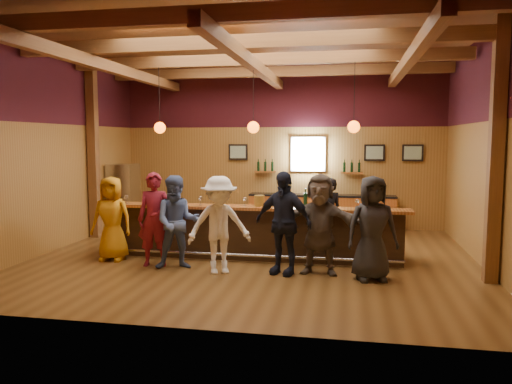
# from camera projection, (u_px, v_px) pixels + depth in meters

# --- Properties ---
(room) EXTENTS (9.04, 9.00, 4.52)m
(room) POSITION_uv_depth(u_px,v_px,m) (254.00, 102.00, 10.10)
(room) COLOR brown
(room) RESTS_ON ground
(bar_counter) EXTENTS (6.30, 1.07, 1.11)m
(bar_counter) POSITION_uv_depth(u_px,v_px,m) (255.00, 232.00, 10.47)
(bar_counter) COLOR black
(bar_counter) RESTS_ON ground
(back_bar_cabinet) EXTENTS (4.00, 0.52, 0.95)m
(back_bar_cabinet) POSITION_uv_depth(u_px,v_px,m) (321.00, 212.00, 13.75)
(back_bar_cabinet) COLOR #94491B
(back_bar_cabinet) RESTS_ON ground
(window) EXTENTS (0.95, 0.09, 0.95)m
(window) POSITION_uv_depth(u_px,v_px,m) (308.00, 154.00, 13.88)
(window) COLOR silver
(window) RESTS_ON room
(framed_pictures) EXTENTS (5.35, 0.05, 0.45)m
(framed_pictures) POSITION_uv_depth(u_px,v_px,m) (340.00, 153.00, 13.71)
(framed_pictures) COLOR black
(framed_pictures) RESTS_ON room
(wine_shelves) EXTENTS (3.00, 0.18, 0.30)m
(wine_shelves) POSITION_uv_depth(u_px,v_px,m) (308.00, 170.00, 13.86)
(wine_shelves) COLOR #94491B
(wine_shelves) RESTS_ON room
(pendant_lights) EXTENTS (4.24, 0.24, 1.37)m
(pendant_lights) POSITION_uv_depth(u_px,v_px,m) (253.00, 127.00, 10.10)
(pendant_lights) COLOR black
(pendant_lights) RESTS_ON room
(stainless_fridge) EXTENTS (0.70, 0.70, 1.80)m
(stainless_fridge) POSITION_uv_depth(u_px,v_px,m) (124.00, 197.00, 13.58)
(stainless_fridge) COLOR silver
(stainless_fridge) RESTS_ON ground
(customer_orange) EXTENTS (0.86, 0.59, 1.71)m
(customer_orange) POSITION_uv_depth(u_px,v_px,m) (112.00, 219.00, 10.12)
(customer_orange) COLOR orange
(customer_orange) RESTS_ON ground
(customer_redvest) EXTENTS (0.72, 0.53, 1.83)m
(customer_redvest) POSITION_uv_depth(u_px,v_px,m) (155.00, 219.00, 9.65)
(customer_redvest) COLOR maroon
(customer_redvest) RESTS_ON ground
(customer_denim) EXTENTS (1.03, 0.91, 1.78)m
(customer_denim) POSITION_uv_depth(u_px,v_px,m) (177.00, 222.00, 9.46)
(customer_denim) COLOR #4D659B
(customer_denim) RESTS_ON ground
(customer_white) EXTENTS (1.33, 1.08, 1.80)m
(customer_white) POSITION_uv_depth(u_px,v_px,m) (219.00, 225.00, 9.12)
(customer_white) COLOR white
(customer_white) RESTS_ON ground
(customer_navy) EXTENTS (1.20, 0.79, 1.89)m
(customer_navy) POSITION_uv_depth(u_px,v_px,m) (283.00, 223.00, 9.07)
(customer_navy) COLOR #171D2F
(customer_navy) RESTS_ON ground
(customer_brown) EXTENTS (1.74, 0.65, 1.84)m
(customer_brown) POSITION_uv_depth(u_px,v_px,m) (320.00, 224.00, 9.08)
(customer_brown) COLOR #5B5248
(customer_brown) RESTS_ON ground
(customer_dark) EXTENTS (1.01, 0.78, 1.83)m
(customer_dark) POSITION_uv_depth(u_px,v_px,m) (372.00, 228.00, 8.66)
(customer_dark) COLOR black
(customer_dark) RESTS_ON ground
(bartender) EXTENTS (0.69, 0.58, 1.61)m
(bartender) POSITION_uv_depth(u_px,v_px,m) (329.00, 214.00, 11.11)
(bartender) COLOR black
(bartender) RESTS_ON ground
(ice_bucket) EXTENTS (0.20, 0.20, 0.22)m
(ice_bucket) POSITION_uv_depth(u_px,v_px,m) (259.00, 201.00, 10.08)
(ice_bucket) COLOR brown
(ice_bucket) RESTS_ON bar_counter
(bottle_a) EXTENTS (0.08, 0.08, 0.36)m
(bottle_a) POSITION_uv_depth(u_px,v_px,m) (284.00, 199.00, 10.09)
(bottle_a) COLOR black
(bottle_a) RESTS_ON bar_counter
(bottle_b) EXTENTS (0.08, 0.08, 0.37)m
(bottle_b) POSITION_uv_depth(u_px,v_px,m) (305.00, 199.00, 10.04)
(bottle_b) COLOR black
(bottle_b) RESTS_ON bar_counter
(glass_a) EXTENTS (0.08, 0.08, 0.18)m
(glass_a) POSITION_uv_depth(u_px,v_px,m) (127.00, 197.00, 10.58)
(glass_a) COLOR silver
(glass_a) RESTS_ON bar_counter
(glass_b) EXTENTS (0.09, 0.09, 0.20)m
(glass_b) POSITION_uv_depth(u_px,v_px,m) (167.00, 198.00, 10.37)
(glass_b) COLOR silver
(glass_b) RESTS_ON bar_counter
(glass_c) EXTENTS (0.07, 0.07, 0.16)m
(glass_c) POSITION_uv_depth(u_px,v_px,m) (176.00, 198.00, 10.47)
(glass_c) COLOR silver
(glass_c) RESTS_ON bar_counter
(glass_d) EXTENTS (0.08, 0.08, 0.19)m
(glass_d) POSITION_uv_depth(u_px,v_px,m) (201.00, 199.00, 10.25)
(glass_d) COLOR silver
(glass_d) RESTS_ON bar_counter
(glass_e) EXTENTS (0.08, 0.08, 0.18)m
(glass_e) POSITION_uv_depth(u_px,v_px,m) (245.00, 199.00, 10.17)
(glass_e) COLOR silver
(glass_e) RESTS_ON bar_counter
(glass_f) EXTENTS (0.07, 0.07, 0.17)m
(glass_f) POSITION_uv_depth(u_px,v_px,m) (297.00, 202.00, 9.82)
(glass_f) COLOR silver
(glass_f) RESTS_ON bar_counter
(glass_g) EXTENTS (0.08, 0.08, 0.17)m
(glass_g) POSITION_uv_depth(u_px,v_px,m) (323.00, 201.00, 9.90)
(glass_g) COLOR silver
(glass_g) RESTS_ON bar_counter
(glass_h) EXTENTS (0.08, 0.08, 0.18)m
(glass_h) POSITION_uv_depth(u_px,v_px,m) (357.00, 202.00, 9.76)
(glass_h) COLOR silver
(glass_h) RESTS_ON bar_counter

